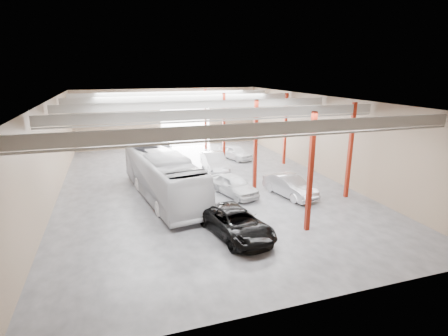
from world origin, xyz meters
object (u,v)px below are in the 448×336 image
coach_bus (162,175)px  car_row_c (163,148)px  black_sedan (236,223)px  car_right_far (235,152)px  car_row_b (214,162)px  car_right_near (290,186)px  car_row_a (234,185)px

coach_bus → car_row_c: 14.14m
black_sedan → car_right_far: size_ratio=1.30×
coach_bus → car_row_b: coach_bus is taller
coach_bus → car_row_c: coach_bus is taller
black_sedan → car_row_c: 21.47m
car_row_b → car_right_near: (3.46, -8.23, -0.07)m
car_row_b → car_right_near: 8.93m
black_sedan → car_right_far: (5.95, 16.77, -0.04)m
black_sedan → car_right_near: bearing=28.8°
car_right_far → coach_bus: bearing=-153.6°
black_sedan → car_right_near: size_ratio=1.17×
car_row_a → car_row_b: (0.44, 6.71, 0.07)m
black_sedan → car_row_b: 13.40m
coach_bus → black_sedan: bearing=-76.4°
coach_bus → car_row_a: (5.19, -1.05, -0.93)m
coach_bus → car_row_c: (2.10, 13.95, -1.02)m
coach_bus → car_right_far: coach_bus is taller
car_row_b → car_right_far: car_row_b is taller
coach_bus → black_sedan: coach_bus is taller
car_right_near → car_row_c: bearing=100.6°
car_row_c → car_right_near: bearing=-59.6°
car_row_b → car_row_c: (-3.53, 8.29, -0.16)m
black_sedan → car_row_c: black_sedan is taller
black_sedan → car_row_b: car_row_b is taller
coach_bus → car_right_near: coach_bus is taller
black_sedan → car_row_b: (2.58, 13.15, 0.08)m
car_row_a → car_right_near: car_right_near is taller
car_row_a → car_row_c: car_row_a is taller
car_row_b → car_right_far: bearing=50.3°
car_right_near → black_sedan: bearing=-153.1°
coach_bus → car_right_far: bearing=37.3°
coach_bus → car_right_near: bearing=-24.4°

